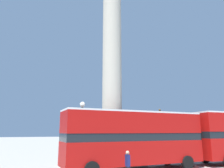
% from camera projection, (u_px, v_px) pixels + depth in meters
% --- Properties ---
extents(ground_plane, '(200.00, 200.00, 0.00)m').
position_uv_depth(ground_plane, '(112.00, 163.00, 19.48)').
color(ground_plane, '#9E9B93').
extents(monument_column, '(4.53, 4.53, 25.52)m').
position_uv_depth(monument_column, '(112.00, 59.00, 21.55)').
color(monument_column, '#ADA593').
rests_on(monument_column, ground_plane).
extents(bus_a, '(11.00, 3.12, 4.30)m').
position_uv_depth(bus_a, '(135.00, 137.00, 16.54)').
color(bus_a, '#A80F0C').
rests_on(bus_a, ground_plane).
extents(equestrian_statue, '(3.74, 2.97, 5.57)m').
position_uv_depth(equestrian_statue, '(161.00, 142.00, 26.53)').
color(equestrian_statue, '#ADA593').
rests_on(equestrian_statue, ground_plane).
extents(street_lamp, '(0.42, 0.42, 5.17)m').
position_uv_depth(street_lamp, '(82.00, 130.00, 17.32)').
color(street_lamp, black).
rests_on(street_lamp, ground_plane).
extents(pedestrian_near_lamp, '(0.23, 0.46, 1.70)m').
position_uv_depth(pedestrian_near_lamp, '(128.00, 164.00, 12.69)').
color(pedestrian_near_lamp, '#28282D').
rests_on(pedestrian_near_lamp, ground_plane).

